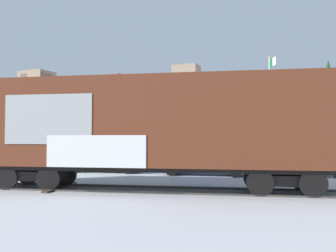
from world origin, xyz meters
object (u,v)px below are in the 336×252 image
at_px(parked_car_blue, 204,159).
at_px(parked_car_white, 299,160).
at_px(freight_car, 153,125).
at_px(flagpole, 271,99).
at_px(parked_car_green, 106,156).

distance_m(parked_car_blue, parked_car_white, 4.83).
distance_m(freight_car, flagpole, 14.64).
bearing_deg(parked_car_white, parked_car_green, 178.78).
relative_size(parked_car_green, parked_car_blue, 0.98).
distance_m(freight_car, parked_car_blue, 6.10).
bearing_deg(parked_car_white, flagpole, 96.31).
bearing_deg(parked_car_green, parked_car_blue, -3.78).
relative_size(flagpole, parked_car_blue, 1.67).
bearing_deg(freight_car, flagpole, 68.90).
relative_size(flagpole, parked_car_white, 1.72).
distance_m(flagpole, parked_car_green, 12.84).
distance_m(parked_car_green, parked_car_white, 10.59).
relative_size(freight_car, parked_car_blue, 3.11).
xyz_separation_m(flagpole, parked_car_white, (0.84, -7.57, -3.99)).
bearing_deg(freight_car, parked_car_white, 44.40).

